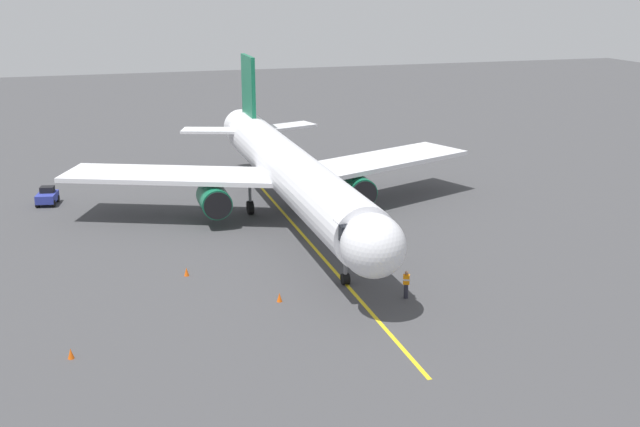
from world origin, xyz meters
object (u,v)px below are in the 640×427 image
Objects in this scene: safety_cone_nose_left at (187,272)px; ground_crew_marshaller at (406,284)px; airplane at (289,171)px; safety_cone_wing_port at (279,297)px; tug_near_nose at (47,196)px; safety_cone_nose_right at (71,354)px.

ground_crew_marshaller is at bearing 148.19° from safety_cone_nose_left.
airplane reaches higher than safety_cone_wing_port.
safety_cone_wing_port is (-4.66, 5.75, 0.00)m from safety_cone_nose_left.
tug_near_nose is (20.99, -27.39, -0.18)m from ground_crew_marshaller.
safety_cone_nose_right is at bearing 18.38° from safety_cone_wing_port.
airplane is 73.14× the size of safety_cone_wing_port.
tug_near_nose reaches higher than safety_cone_wing_port.
ground_crew_marshaller is 14.10m from safety_cone_nose_left.
tug_near_nose is 29.67m from safety_cone_nose_right.
safety_cone_nose_right is (7.00, 9.63, 0.00)m from safety_cone_nose_left.
safety_cone_nose_right is (18.97, 2.21, -0.61)m from ground_crew_marshaller.
airplane is 21.41m from tug_near_nose.
safety_cone_nose_right is (-2.02, 29.60, -0.43)m from tug_near_nose.
ground_crew_marshaller is 3.11× the size of safety_cone_nose_right.
safety_cone_nose_left and safety_cone_nose_right have the same top height.
ground_crew_marshaller is at bearing 167.12° from safety_cone_wing_port.
safety_cone_wing_port is (7.30, -1.67, -0.61)m from ground_crew_marshaller.
safety_cone_nose_left is at bearing -126.03° from safety_cone_nose_right.
safety_cone_nose_right is 12.30m from safety_cone_wing_port.
safety_cone_nose_left is 1.00× the size of safety_cone_nose_right.
safety_cone_nose_left is (11.97, -7.42, -0.61)m from ground_crew_marshaller.
airplane is 17.37m from ground_crew_marshaller.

